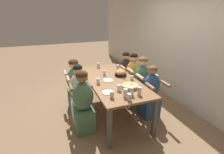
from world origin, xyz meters
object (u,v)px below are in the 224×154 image
(drinking_glass_a, at_px, (119,88))
(diner_near_midleft, at_px, (75,86))
(drinking_glass_b, at_px, (112,95))
(diner_near_center, at_px, (80,96))
(diner_far_center, at_px, (142,85))
(drinking_glass_c, at_px, (98,81))
(diner_near_midright, at_px, (84,105))
(pizza_board_main, at_px, (130,86))
(drinking_glass_i, at_px, (139,92))
(empty_plate_a, at_px, (108,92))
(empty_plate_b, at_px, (108,80))
(cocktail_glass_blue, at_px, (132,78))
(drinking_glass_h, at_px, (132,92))
(diner_far_left, at_px, (125,75))
(drinking_glass_e, at_px, (98,66))
(diner_far_midleft, at_px, (133,79))
(drinking_glass_g, at_px, (129,98))
(drinking_glass_j, at_px, (118,68))
(drinking_glass_d, at_px, (104,73))
(drinking_glass_f, at_px, (126,93))
(skillet_bowl, at_px, (121,73))

(drinking_glass_a, height_order, diner_near_midleft, diner_near_midleft)
(drinking_glass_b, bearing_deg, diner_near_midleft, -161.90)
(diner_near_center, relative_size, diner_far_center, 0.99)
(drinking_glass_c, relative_size, diner_far_center, 0.09)
(diner_near_midright, xyz_separation_m, diner_far_center, (-0.40, 1.39, 0.00))
(pizza_board_main, xyz_separation_m, diner_near_midright, (-0.08, -0.86, -0.26))
(diner_near_midleft, bearing_deg, drinking_glass_i, -56.28)
(empty_plate_a, xyz_separation_m, diner_near_center, (-0.52, -0.41, -0.25))
(empty_plate_b, relative_size, diner_near_center, 0.17)
(diner_near_midleft, bearing_deg, diner_near_midright, -90.00)
(cocktail_glass_blue, height_order, diner_far_center, diner_far_center)
(drinking_glass_b, relative_size, diner_near_midright, 0.10)
(drinking_glass_h, bearing_deg, diner_far_left, 158.32)
(drinking_glass_e, xyz_separation_m, drinking_glass_i, (1.69, 0.21, 0.01))
(drinking_glass_a, xyz_separation_m, diner_far_left, (-1.38, 0.77, -0.32))
(diner_far_midleft, bearing_deg, drinking_glass_h, 61.75)
(drinking_glass_g, relative_size, diner_far_midleft, 0.10)
(drinking_glass_e, xyz_separation_m, drinking_glass_j, (0.37, 0.37, 0.01))
(cocktail_glass_blue, distance_m, drinking_glass_i, 0.68)
(drinking_glass_g, bearing_deg, diner_far_midleft, 150.65)
(drinking_glass_d, height_order, drinking_glass_h, drinking_glass_h)
(empty_plate_b, xyz_separation_m, drinking_glass_g, (0.89, 0.04, 0.04))
(empty_plate_a, xyz_separation_m, empty_plate_b, (-0.52, 0.19, 0.00))
(pizza_board_main, distance_m, drinking_glass_j, 1.00)
(drinking_glass_d, height_order, diner_near_center, diner_near_center)
(diner_far_center, bearing_deg, drinking_glass_a, 34.48)
(drinking_glass_b, xyz_separation_m, drinking_glass_f, (0.05, 0.22, 0.02))
(skillet_bowl, relative_size, drinking_glass_h, 2.54)
(drinking_glass_h, relative_size, drinking_glass_i, 1.02)
(empty_plate_b, distance_m, diner_near_midright, 0.74)
(drinking_glass_b, height_order, diner_near_center, diner_near_center)
(diner_near_center, distance_m, diner_far_center, 1.39)
(pizza_board_main, height_order, drinking_glass_i, drinking_glass_i)
(empty_plate_a, relative_size, diner_far_midleft, 0.17)
(drinking_glass_a, xyz_separation_m, drinking_glass_f, (0.26, 0.01, 0.02))
(drinking_glass_d, distance_m, drinking_glass_g, 1.23)
(empty_plate_a, xyz_separation_m, cocktail_glass_blue, (-0.39, 0.65, 0.03))
(cocktail_glass_blue, distance_m, diner_near_center, 1.10)
(empty_plate_b, bearing_deg, skillet_bowl, 116.67)
(drinking_glass_j, bearing_deg, drinking_glass_f, -17.12)
(drinking_glass_a, distance_m, drinking_glass_d, 0.85)
(empty_plate_b, distance_m, drinking_glass_h, 0.77)
(diner_near_center, bearing_deg, drinking_glass_d, 28.12)
(drinking_glass_b, bearing_deg, empty_plate_b, 165.25)
(drinking_glass_b, bearing_deg, diner_far_left, 148.26)
(empty_plate_a, height_order, diner_far_midleft, diner_far_midleft)
(cocktail_glass_blue, bearing_deg, drinking_glass_e, -158.76)
(drinking_glass_a, bearing_deg, empty_plate_b, -177.44)
(drinking_glass_d, relative_size, diner_near_midright, 0.09)
(drinking_glass_f, relative_size, diner_far_left, 0.13)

